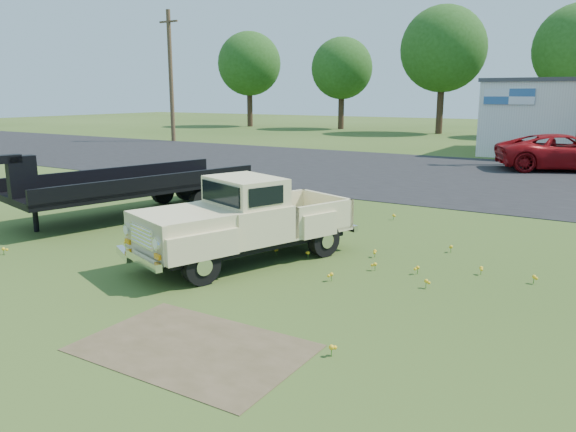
{
  "coord_description": "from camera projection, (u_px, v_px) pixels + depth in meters",
  "views": [
    {
      "loc": [
        6.24,
        -8.29,
        3.35
      ],
      "look_at": [
        0.54,
        1.0,
        0.96
      ],
      "focal_mm": 35.0,
      "sensor_mm": 36.0,
      "label": 1
    }
  ],
  "objects": [
    {
      "name": "asphalt_lot",
      "position": [
        453.0,
        176.0,
        23.3
      ],
      "size": [
        90.0,
        14.0,
        0.02
      ],
      "primitive_type": "cube",
      "color": "black",
      "rests_on": "ground"
    },
    {
      "name": "ground",
      "position": [
        237.0,
        271.0,
        10.8
      ],
      "size": [
        140.0,
        140.0,
        0.0
      ],
      "primitive_type": "plane",
      "color": "#2E4717",
      "rests_on": "ground"
    },
    {
      "name": "red_pickup",
      "position": [
        564.0,
        153.0,
        24.79
      ],
      "size": [
        6.26,
        4.77,
        1.58
      ],
      "primitive_type": "imported",
      "rotation": [
        0.0,
        0.0,
        2.01
      ],
      "color": "maroon",
      "rests_on": "ground"
    },
    {
      "name": "treeline_b",
      "position": [
        342.0,
        68.0,
        52.93
      ],
      "size": [
        5.76,
        5.76,
        8.57
      ],
      "color": "#392519",
      "rests_on": "ground"
    },
    {
      "name": "dirt_patch_b",
      "position": [
        255.0,
        224.0,
        14.74
      ],
      "size": [
        2.2,
        1.6,
        0.01
      ],
      "primitive_type": "cube",
      "color": "#4C4028",
      "rests_on": "ground"
    },
    {
      "name": "treeline_a",
      "position": [
        249.0,
        64.0,
        57.07
      ],
      "size": [
        6.4,
        6.4,
        9.52
      ],
      "color": "#392519",
      "rests_on": "ground"
    },
    {
      "name": "utility_pole_west",
      "position": [
        171.0,
        75.0,
        39.38
      ],
      "size": [
        1.6,
        0.3,
        9.0
      ],
      "color": "#4A3222",
      "rests_on": "ground"
    },
    {
      "name": "vintage_pickup_truck",
      "position": [
        246.0,
        219.0,
        11.31
      ],
      "size": [
        3.41,
        5.12,
        1.73
      ],
      "primitive_type": null,
      "rotation": [
        0.0,
        0.0,
        -0.36
      ],
      "color": "beige",
      "rests_on": "ground"
    },
    {
      "name": "dirt_patch_a",
      "position": [
        193.0,
        348.0,
        7.54
      ],
      "size": [
        3.0,
        2.0,
        0.01
      ],
      "primitive_type": "cube",
      "color": "#4C4028",
      "rests_on": "ground"
    },
    {
      "name": "treeline_c",
      "position": [
        443.0,
        49.0,
        46.31
      ],
      "size": [
        7.04,
        7.04,
        10.47
      ],
      "color": "#392519",
      "rests_on": "ground"
    },
    {
      "name": "flatbed_trailer",
      "position": [
        134.0,
        181.0,
        15.53
      ],
      "size": [
        4.11,
        7.52,
        1.95
      ],
      "primitive_type": null,
      "rotation": [
        0.0,
        0.0,
        -0.26
      ],
      "color": "black",
      "rests_on": "ground"
    }
  ]
}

